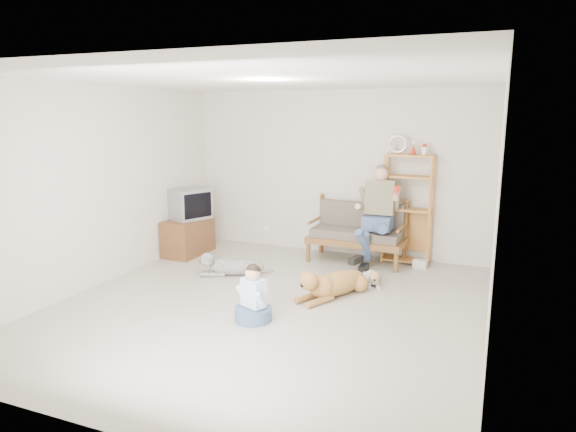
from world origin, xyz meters
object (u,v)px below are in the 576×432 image
at_px(loveseat, 358,231).
at_px(tv_stand, 188,236).
at_px(etagere, 407,208).
at_px(golden_retriever, 332,284).

xyz_separation_m(loveseat, tv_stand, (-2.73, -0.69, -0.19)).
bearing_deg(tv_stand, etagere, 15.31).
bearing_deg(golden_retriever, etagere, 98.56).
height_order(etagere, tv_stand, etagere).
height_order(loveseat, tv_stand, loveseat).
relative_size(loveseat, golden_retriever, 1.17).
relative_size(loveseat, tv_stand, 1.67).
relative_size(etagere, tv_stand, 2.20).
bearing_deg(loveseat, tv_stand, -164.20).
distance_m(etagere, golden_retriever, 2.13).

